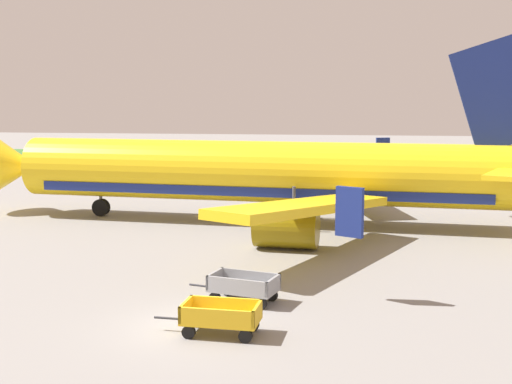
% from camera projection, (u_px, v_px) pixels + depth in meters
% --- Properties ---
extents(ground_plane, '(220.00, 220.00, 0.00)m').
position_uv_depth(ground_plane, '(192.00, 326.00, 23.25)').
color(ground_plane, gray).
extents(grass_strip, '(220.00, 28.00, 0.06)m').
position_uv_depth(grass_strip, '(300.00, 163.00, 77.96)').
color(grass_strip, '#3D7033').
rests_on(grass_strip, ground).
extents(airplane, '(37.67, 30.28, 11.34)m').
position_uv_depth(airplane, '(276.00, 174.00, 41.34)').
color(airplane, yellow).
rests_on(airplane, ground).
extents(baggage_cart_nearest, '(3.59, 1.57, 1.07)m').
position_uv_depth(baggage_cart_nearest, '(221.00, 317.00, 22.36)').
color(baggage_cart_nearest, gold).
rests_on(baggage_cart_nearest, ground).
extents(baggage_cart_second_in_row, '(3.62, 2.00, 1.07)m').
position_uv_depth(baggage_cart_second_in_row, '(243.00, 287.00, 25.87)').
color(baggage_cart_second_in_row, gray).
rests_on(baggage_cart_second_in_row, ground).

